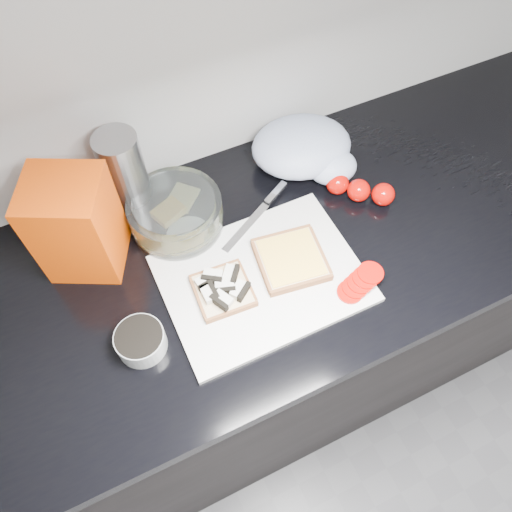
{
  "coord_description": "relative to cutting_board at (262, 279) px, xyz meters",
  "views": [
    {
      "loc": [
        -0.23,
        0.67,
        1.8
      ],
      "look_at": [
        0.0,
        1.16,
        0.95
      ],
      "focal_mm": 35.0,
      "sensor_mm": 36.0,
      "label": 1
    }
  ],
  "objects": [
    {
      "name": "steel_canister",
      "position": [
        -0.18,
        0.29,
        0.1
      ],
      "size": [
        0.09,
        0.09,
        0.21
      ],
      "primitive_type": "cylinder",
      "color": "#A1A1A6",
      "rests_on": "countertop"
    },
    {
      "name": "bread_left",
      "position": [
        -0.09,
        0.0,
        0.02
      ],
      "size": [
        0.12,
        0.12,
        0.04
      ],
      "rotation": [
        0.0,
        0.0,
        -0.06
      ],
      "color": "#CAB38E",
      "rests_on": "cutting_board"
    },
    {
      "name": "grocery_bag",
      "position": [
        0.23,
        0.25,
        0.04
      ],
      "size": [
        0.27,
        0.25,
        0.1
      ],
      "rotation": [
        0.0,
        0.0,
        -0.2
      ],
      "color": "#AFC0D7",
      "rests_on": "countertop"
    },
    {
      "name": "knife",
      "position": [
        0.08,
        0.16,
        0.01
      ],
      "size": [
        0.21,
        0.12,
        0.01
      ],
      "rotation": [
        0.0,
        0.0,
        0.51
      ],
      "color": "silver",
      "rests_on": "cutting_board"
    },
    {
      "name": "bread_bag",
      "position": [
        -0.3,
        0.21,
        0.11
      ],
      "size": [
        0.19,
        0.18,
        0.23
      ],
      "primitive_type": "cube",
      "rotation": [
        0.0,
        0.0,
        -0.47
      ],
      "color": "#CD3503",
      "rests_on": "countertop"
    },
    {
      "name": "seed_tub",
      "position": [
        -0.27,
        -0.03,
        0.02
      ],
      "size": [
        0.09,
        0.09,
        0.05
      ],
      "color": "#999E9E",
      "rests_on": "countertop"
    },
    {
      "name": "cutting_board",
      "position": [
        0.0,
        0.0,
        0.0
      ],
      "size": [
        0.4,
        0.3,
        0.01
      ],
      "primitive_type": "cube",
      "color": "silver",
      "rests_on": "countertop"
    },
    {
      "name": "base_cabinet",
      "position": [
        -0.0,
        0.07,
        -0.48
      ],
      "size": [
        3.5,
        0.6,
        0.86
      ],
      "primitive_type": "cube",
      "color": "black",
      "rests_on": "ground"
    },
    {
      "name": "whole_tomatoes",
      "position": [
        0.3,
        0.1,
        0.02
      ],
      "size": [
        0.13,
        0.12,
        0.05
      ],
      "rotation": [
        0.0,
        0.0,
        -0.33
      ],
      "color": "#B60A04",
      "rests_on": "countertop"
    },
    {
      "name": "tub_lid",
      "position": [
        -0.1,
        0.14,
        -0.0
      ],
      "size": [
        0.12,
        0.12,
        0.01
      ],
      "primitive_type": "cylinder",
      "rotation": [
        0.0,
        0.0,
        -0.41
      ],
      "color": "white",
      "rests_on": "countertop"
    },
    {
      "name": "glass_bowl",
      "position": [
        -0.11,
        0.2,
        0.04
      ],
      "size": [
        0.2,
        0.2,
        0.08
      ],
      "rotation": [
        0.0,
        0.0,
        0.37
      ],
      "color": "silver",
      "rests_on": "countertop"
    },
    {
      "name": "countertop",
      "position": [
        -0.0,
        0.07,
        -0.03
      ],
      "size": [
        3.5,
        0.64,
        0.04
      ],
      "primitive_type": "cube",
      "color": "black",
      "rests_on": "base_cabinet"
    },
    {
      "name": "tomato_slices",
      "position": [
        0.17,
        -0.1,
        0.02
      ],
      "size": [
        0.12,
        0.08,
        0.02
      ],
      "rotation": [
        0.0,
        0.0,
        -0.22
      ],
      "color": "#B60A04",
      "rests_on": "cutting_board"
    },
    {
      "name": "bread_right",
      "position": [
        0.07,
        0.01,
        0.02
      ],
      "size": [
        0.16,
        0.16,
        0.02
      ],
      "rotation": [
        0.0,
        0.0,
        -0.14
      ],
      "color": "#CAB38E",
      "rests_on": "cutting_board"
    }
  ]
}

